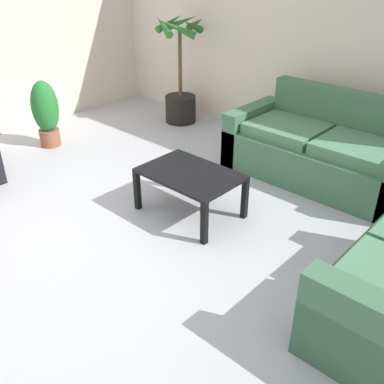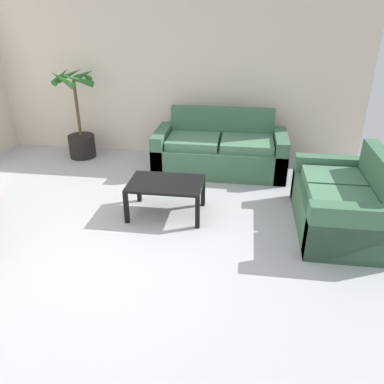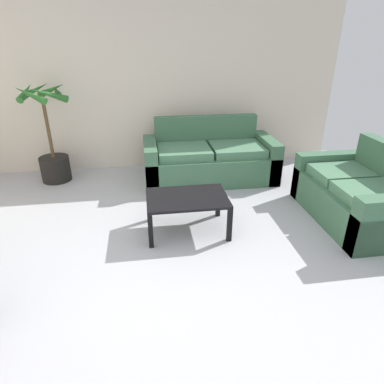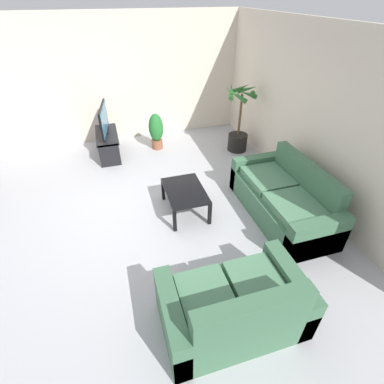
{
  "view_description": "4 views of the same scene",
  "coord_description": "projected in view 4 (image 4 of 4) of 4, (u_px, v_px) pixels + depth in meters",
  "views": [
    {
      "loc": [
        2.63,
        -1.75,
        2.18
      ],
      "look_at": [
        0.56,
        0.51,
        0.47
      ],
      "focal_mm": 40.91,
      "sensor_mm": 36.0,
      "label": 1
    },
    {
      "loc": [
        1.14,
        -3.25,
        2.34
      ],
      "look_at": [
        0.63,
        0.32,
        0.56
      ],
      "focal_mm": 36.01,
      "sensor_mm": 36.0,
      "label": 2
    },
    {
      "loc": [
        -0.18,
        -2.4,
        2.02
      ],
      "look_at": [
        0.24,
        0.39,
        0.68
      ],
      "focal_mm": 30.92,
      "sensor_mm": 36.0,
      "label": 3
    },
    {
      "loc": [
        3.79,
        -0.13,
        3.02
      ],
      "look_at": [
        0.54,
        0.85,
        0.58
      ],
      "focal_mm": 26.45,
      "sensor_mm": 36.0,
      "label": 4
    }
  ],
  "objects": [
    {
      "name": "potted_palm",
      "position": [
        239.0,
        129.0,
        6.23
      ],
      "size": [
        0.72,
        0.75,
        1.46
      ],
      "color": "black",
      "rests_on": "ground"
    },
    {
      "name": "tv",
      "position": [
        104.0,
        120.0,
        5.86
      ],
      "size": [
        0.99,
        0.17,
        0.6
      ],
      "color": "black",
      "rests_on": "tv_stand"
    },
    {
      "name": "coffee_table",
      "position": [
        185.0,
        193.0,
        4.52
      ],
      "size": [
        0.89,
        0.61,
        0.42
      ],
      "color": "black",
      "rests_on": "ground"
    },
    {
      "name": "ground_plane",
      "position": [
        134.0,
        210.0,
        4.74
      ],
      "size": [
        6.6,
        6.6,
        0.0
      ],
      "primitive_type": "plane",
      "color": "#B2B2B7"
    },
    {
      "name": "wall_back",
      "position": [
        308.0,
        114.0,
        4.65
      ],
      "size": [
        6.0,
        0.06,
        2.7
      ],
      "primitive_type": "cube",
      "color": "beige",
      "rests_on": "ground"
    },
    {
      "name": "wall_left",
      "position": [
        110.0,
        81.0,
        6.28
      ],
      "size": [
        0.06,
        6.0,
        2.7
      ],
      "primitive_type": "cube",
      "color": "beige",
      "rests_on": "ground"
    },
    {
      "name": "tv_stand",
      "position": [
        108.0,
        141.0,
        6.15
      ],
      "size": [
        1.1,
        0.45,
        0.5
      ],
      "color": "black",
      "rests_on": "ground"
    },
    {
      "name": "couch_loveseat",
      "position": [
        233.0,
        307.0,
        2.98
      ],
      "size": [
        0.9,
        1.5,
        0.9
      ],
      "color": "#3F6B4C",
      "rests_on": "ground"
    },
    {
      "name": "potted_plant_small",
      "position": [
        156.0,
        130.0,
        6.34
      ],
      "size": [
        0.32,
        0.32,
        0.82
      ],
      "color": "brown",
      "rests_on": "ground"
    },
    {
      "name": "couch_main",
      "position": [
        283.0,
        200.0,
        4.48
      ],
      "size": [
        1.96,
        0.9,
        0.9
      ],
      "color": "#3F6B4C",
      "rests_on": "ground"
    }
  ]
}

